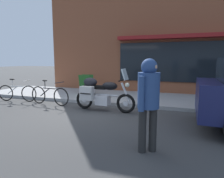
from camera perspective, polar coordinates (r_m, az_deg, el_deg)
name	(u,v)px	position (r m, az deg, el deg)	size (l,w,h in m)	color
ground_plane	(88,112)	(6.50, -6.99, -6.43)	(80.00, 80.00, 0.00)	#3B3B3B
touring_motorcycle	(100,93)	(6.49, -3.46, -1.03)	(2.10, 0.62, 1.38)	black
parked_bicycle	(49,95)	(7.73, -17.43, -1.63)	(1.72, 0.48, 0.92)	black
pedestrian_walking	(149,95)	(3.54, 10.37, -1.61)	(0.49, 0.53, 1.67)	black
sandwich_board_sign	(86,84)	(9.09, -7.40, 1.33)	(0.55, 0.40, 0.87)	#1E511E
second_bicycle_by_cafe	(17,92)	(8.85, -25.44, -0.89)	(1.64, 0.49, 0.91)	black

